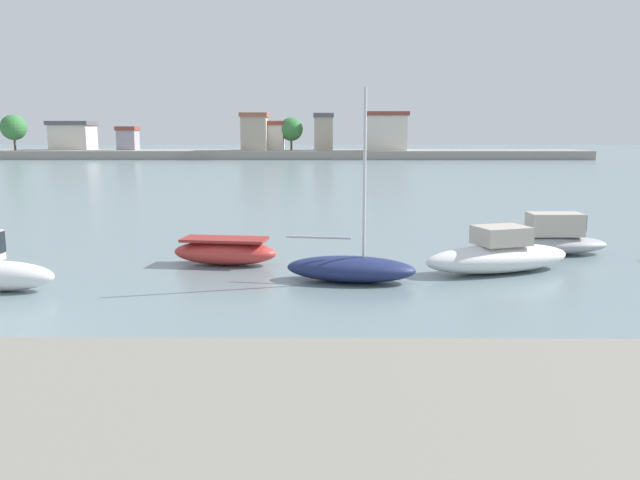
{
  "coord_description": "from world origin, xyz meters",
  "views": [
    {
      "loc": [
        8.88,
        -14.05,
        4.96
      ],
      "look_at": [
        8.72,
        9.69,
        0.89
      ],
      "focal_mm": 36.35,
      "sensor_mm": 36.0,
      "label": 1
    }
  ],
  "objects_px": {
    "moored_boat_7": "(547,240)",
    "moored_boat_5": "(351,268)",
    "moored_boat_6": "(498,255)",
    "moored_boat_4": "(225,252)"
  },
  "relations": [
    {
      "from": "moored_boat_7",
      "to": "moored_boat_5",
      "type": "bearing_deg",
      "value": -149.65
    },
    {
      "from": "moored_boat_5",
      "to": "moored_boat_6",
      "type": "bearing_deg",
      "value": 24.68
    },
    {
      "from": "moored_boat_4",
      "to": "moored_boat_7",
      "type": "bearing_deg",
      "value": 17.55
    },
    {
      "from": "moored_boat_4",
      "to": "moored_boat_7",
      "type": "xyz_separation_m",
      "value": [
        12.65,
        2.2,
        0.09
      ]
    },
    {
      "from": "moored_boat_4",
      "to": "moored_boat_5",
      "type": "distance_m",
      "value": 5.29
    },
    {
      "from": "moored_boat_6",
      "to": "moored_boat_7",
      "type": "height_order",
      "value": "moored_boat_7"
    },
    {
      "from": "moored_boat_4",
      "to": "moored_boat_5",
      "type": "relative_size",
      "value": 0.64
    },
    {
      "from": "moored_boat_4",
      "to": "moored_boat_7",
      "type": "distance_m",
      "value": 12.84
    },
    {
      "from": "moored_boat_5",
      "to": "moored_boat_6",
      "type": "xyz_separation_m",
      "value": [
        5.23,
        1.41,
        0.16
      ]
    },
    {
      "from": "moored_boat_4",
      "to": "moored_boat_5",
      "type": "bearing_deg",
      "value": -22.74
    }
  ]
}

